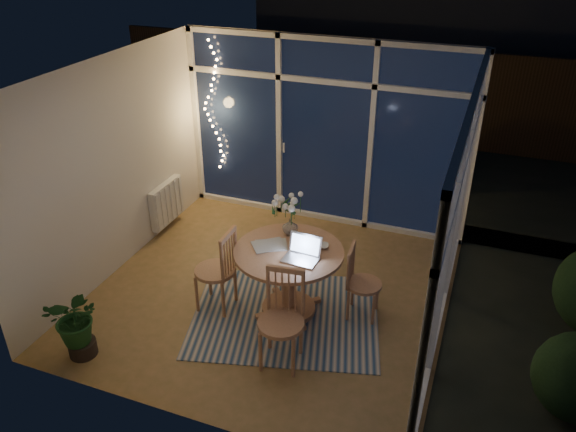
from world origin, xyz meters
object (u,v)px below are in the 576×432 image
(chair_front, at_px, (281,321))
(potted_plant, at_px, (78,325))
(chair_left, at_px, (215,269))
(chair_right, at_px, (364,283))
(laptop, at_px, (301,250))
(flower_vase, at_px, (290,225))
(dining_table, at_px, (289,282))

(chair_front, xyz_separation_m, potted_plant, (-1.93, -0.60, -0.14))
(chair_left, bearing_deg, chair_right, 103.98)
(chair_left, relative_size, chair_right, 1.16)
(chair_left, relative_size, chair_front, 0.99)
(laptop, bearing_deg, chair_right, 33.99)
(laptop, relative_size, potted_plant, 0.47)
(laptop, distance_m, potted_plant, 2.34)
(chair_left, bearing_deg, flower_vase, 127.29)
(chair_front, relative_size, flower_vase, 4.92)
(flower_vase, bearing_deg, dining_table, -71.91)
(chair_left, xyz_separation_m, laptop, (0.97, 0.08, 0.42))
(chair_right, height_order, chair_front, chair_front)
(laptop, bearing_deg, potted_plant, -142.41)
(chair_left, relative_size, potted_plant, 1.35)
(chair_front, height_order, laptop, laptop)
(laptop, bearing_deg, flower_vase, 125.52)
(chair_left, distance_m, potted_plant, 1.51)
(flower_vase, relative_size, potted_plant, 0.28)
(chair_right, relative_size, flower_vase, 4.19)
(laptop, distance_m, flower_vase, 0.55)
(chair_left, height_order, chair_front, chair_front)
(dining_table, height_order, chair_right, chair_right)
(chair_left, distance_m, flower_vase, 0.96)
(flower_vase, bearing_deg, potted_plant, -132.78)
(potted_plant, bearing_deg, chair_right, 32.89)
(chair_front, distance_m, flower_vase, 1.24)
(dining_table, xyz_separation_m, chair_front, (0.22, -0.79, 0.11))
(chair_right, distance_m, flower_vase, 1.02)
(dining_table, height_order, chair_left, chair_left)
(dining_table, height_order, laptop, laptop)
(chair_right, bearing_deg, flower_vase, 78.33)
(dining_table, distance_m, potted_plant, 2.21)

